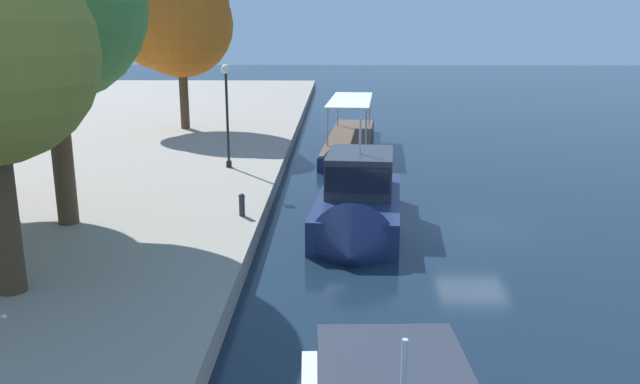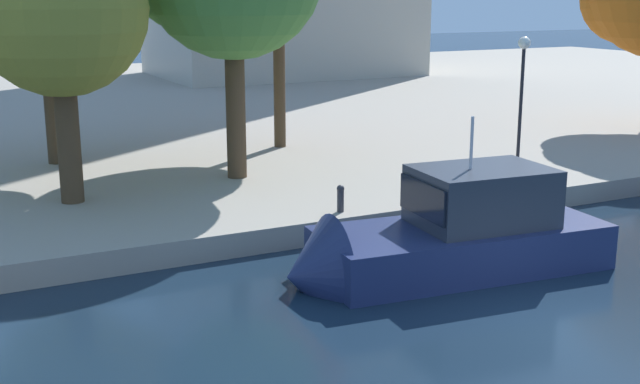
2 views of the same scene
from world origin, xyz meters
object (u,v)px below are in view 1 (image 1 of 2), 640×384
(tree_1, at_px, (42,1))
(lamp_post, at_px, (227,102))
(mooring_bollard_0, at_px, (242,204))
(motor_yacht_1, at_px, (358,210))
(tree_2, at_px, (178,22))
(tour_boat_2, at_px, (349,146))

(tree_1, bearing_deg, lamp_post, -22.94)
(mooring_bollard_0, height_order, tree_1, tree_1)
(motor_yacht_1, bearing_deg, tree_1, -73.51)
(tree_1, relative_size, tree_2, 1.01)
(motor_yacht_1, distance_m, tree_2, 23.15)
(tree_1, bearing_deg, tree_2, 2.59)
(lamp_post, xyz_separation_m, tree_1, (-9.36, 3.96, 4.10))
(mooring_bollard_0, height_order, tree_2, tree_2)
(lamp_post, bearing_deg, tour_boat_2, -37.21)
(mooring_bollard_0, xyz_separation_m, tree_2, (20.03, 6.71, 6.33))
(tour_boat_2, bearing_deg, lamp_post, -32.84)
(tour_boat_2, xyz_separation_m, tree_2, (4.21, 10.78, 7.10))
(mooring_bollard_0, relative_size, lamp_post, 0.17)
(tree_2, bearing_deg, mooring_bollard_0, -161.49)
(motor_yacht_1, relative_size, mooring_bollard_0, 10.74)
(mooring_bollard_0, bearing_deg, motor_yacht_1, -80.58)
(tour_boat_2, distance_m, mooring_bollard_0, 16.36)
(tour_boat_2, distance_m, tree_1, 21.08)
(motor_yacht_1, bearing_deg, tree_2, -145.49)
(motor_yacht_1, height_order, tour_boat_2, motor_yacht_1)
(motor_yacht_1, distance_m, tree_1, 12.27)
(mooring_bollard_0, distance_m, tree_2, 22.05)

